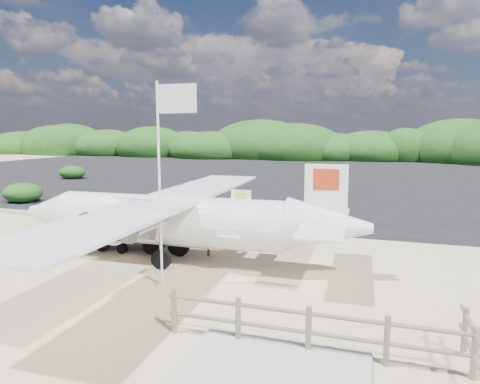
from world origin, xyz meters
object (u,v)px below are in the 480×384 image
object	(u,v)px
crew_c	(235,220)
flagpole	(162,286)
signboard	(191,255)
baggage_cart	(133,248)
crew_a	(80,220)
aircraft_large	(451,195)
crew_b	(135,216)
aircraft_small	(225,171)

from	to	relation	value
crew_c	flagpole	bearing A→B (deg)	96.15
signboard	crew_c	world-z (taller)	crew_c
baggage_cart	crew_a	distance (m)	2.52
flagpole	aircraft_large	size ratio (longest dim) A/B	0.39
baggage_cart	crew_b	world-z (taller)	crew_b
flagpole	aircraft_small	xyz separation A→B (m)	(-10.21, 33.77, 0.00)
flagpole	aircraft_small	bearing A→B (deg)	106.82
signboard	crew_b	xyz separation A→B (m)	(-3.58, 2.04, 0.81)
crew_a	crew_c	bearing A→B (deg)	-169.33
crew_a	aircraft_small	world-z (taller)	crew_a
flagpole	signboard	bearing A→B (deg)	98.97
aircraft_large	crew_a	bearing A→B (deg)	47.59
flagpole	aircraft_small	size ratio (longest dim) A/B	0.86
flagpole	aircraft_small	world-z (taller)	flagpole
crew_c	baggage_cart	bearing A→B (deg)	49.77
baggage_cart	crew_c	xyz separation A→B (m)	(3.19, 2.83, 0.76)
signboard	crew_c	distance (m)	3.08
baggage_cart	crew_b	xyz separation A→B (m)	(-1.11, 1.98, 0.81)
signboard	aircraft_small	bearing A→B (deg)	106.54
flagpole	crew_a	world-z (taller)	flagpole
baggage_cart	aircraft_large	size ratio (longest dim) A/B	0.18
crew_a	crew_b	xyz separation A→B (m)	(1.23, 2.02, -0.15)
crew_b	aircraft_small	distance (m)	29.20
aircraft_large	aircraft_small	world-z (taller)	aircraft_large
baggage_cart	crew_a	size ratio (longest dim) A/B	1.41
baggage_cart	signboard	size ratio (longest dim) A/B	1.78
aircraft_large	flagpole	bearing A→B (deg)	62.02
crew_c	aircraft_large	size ratio (longest dim) A/B	0.10
aircraft_large	signboard	bearing A→B (deg)	57.15
crew_b	signboard	bearing A→B (deg)	143.23
baggage_cart	flagpole	xyz separation A→B (m)	(2.98, -3.25, 0.00)
baggage_cart	crew_b	distance (m)	2.41
aircraft_small	crew_a	bearing A→B (deg)	98.65
flagpole	crew_c	size ratio (longest dim) A/B	3.85
crew_a	crew_c	distance (m)	6.23
aircraft_small	crew_c	bearing A→B (deg)	110.18
baggage_cart	crew_c	size ratio (longest dim) A/B	1.78
signboard	aircraft_small	xyz separation A→B (m)	(-9.70, 30.58, 0.00)
crew_b	aircraft_large	bearing A→B (deg)	-138.83
signboard	crew_b	distance (m)	4.20
baggage_cart	aircraft_small	xyz separation A→B (m)	(-7.23, 30.52, 0.00)
baggage_cart	flagpole	distance (m)	4.40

